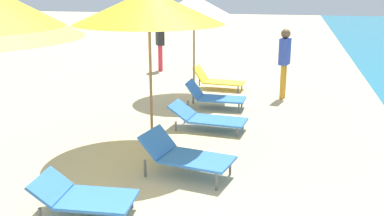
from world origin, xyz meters
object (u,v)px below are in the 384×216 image
(lounger_second_shoreside, at_px, (207,118))
(umbrella_farthest, at_px, (194,7))
(lounger_farthest_shoreside, at_px, (217,80))
(lounger_farthest_inland, at_px, (214,96))
(umbrella_second, at_px, (149,7))
(lounger_second_inland, at_px, (185,155))
(person_walking_near, at_px, (160,39))
(lounger_nearest_shoreside, at_px, (83,196))
(person_walking_mid, at_px, (285,56))

(lounger_second_shoreside, distance_m, umbrella_farthest, 3.50)
(lounger_farthest_shoreside, height_order, lounger_farthest_inland, lounger_farthest_inland)
(umbrella_second, xyz_separation_m, lounger_second_inland, (0.88, -1.09, -2.16))
(person_walking_near, bearing_deg, lounger_farthest_shoreside, 104.05)
(lounger_second_shoreside, height_order, lounger_second_inland, lounger_second_inland)
(lounger_nearest_shoreside, distance_m, umbrella_farthest, 6.84)
(lounger_farthest_inland, bearing_deg, umbrella_second, -101.45)
(lounger_farthest_shoreside, xyz_separation_m, person_walking_mid, (1.84, -0.66, 0.84))
(lounger_second_shoreside, relative_size, umbrella_farthest, 0.60)
(lounger_farthest_inland, distance_m, person_walking_mid, 2.22)
(lounger_second_inland, bearing_deg, umbrella_second, 140.22)
(umbrella_second, relative_size, lounger_second_shoreside, 1.78)
(umbrella_second, bearing_deg, lounger_second_inland, -51.09)
(umbrella_farthest, distance_m, person_walking_near, 3.95)
(umbrella_second, xyz_separation_m, lounger_second_shoreside, (0.78, 1.23, -2.25))
(umbrella_second, bearing_deg, person_walking_mid, 62.36)
(umbrella_second, bearing_deg, lounger_second_shoreside, 57.59)
(lounger_nearest_shoreside, xyz_separation_m, lounger_farthest_inland, (0.72, 5.48, 0.02))
(lounger_farthest_inland, height_order, person_walking_near, person_walking_near)
(lounger_farthest_inland, relative_size, person_walking_mid, 0.78)
(umbrella_second, bearing_deg, lounger_nearest_shoreside, -92.03)
(lounger_nearest_shoreside, bearing_deg, lounger_second_shoreside, 73.21)
(umbrella_second, xyz_separation_m, person_walking_near, (-1.97, 7.17, -1.43))
(lounger_nearest_shoreside, relative_size, umbrella_farthest, 0.49)
(lounger_nearest_shoreside, bearing_deg, lounger_farthest_shoreside, 82.53)
(lounger_nearest_shoreside, height_order, lounger_farthest_shoreside, lounger_farthest_shoreside)
(lounger_second_inland, xyz_separation_m, person_walking_mid, (1.32, 5.31, 0.76))
(umbrella_second, height_order, person_walking_mid, umbrella_second)
(person_walking_mid, bearing_deg, person_walking_near, 158.90)
(lounger_nearest_shoreside, relative_size, lounger_farthest_shoreside, 0.90)
(lounger_farthest_shoreside, bearing_deg, umbrella_second, -89.17)
(lounger_second_shoreside, relative_size, lounger_farthest_shoreside, 1.10)
(lounger_farthest_inland, bearing_deg, person_walking_mid, 40.93)
(lounger_farthest_shoreside, height_order, person_walking_near, person_walking_near)
(lounger_nearest_shoreside, height_order, person_walking_mid, person_walking_mid)
(lounger_second_inland, xyz_separation_m, person_walking_near, (-2.85, 8.26, 0.74))
(lounger_second_shoreside, distance_m, lounger_farthest_inland, 1.66)
(lounger_nearest_shoreside, distance_m, person_walking_near, 9.99)
(lounger_second_shoreside, distance_m, lounger_second_inland, 2.33)
(umbrella_farthest, xyz_separation_m, lounger_farthest_shoreside, (0.45, 0.95, -2.04))
(umbrella_farthest, distance_m, person_walking_mid, 2.61)
(umbrella_second, bearing_deg, person_walking_near, 105.36)
(lounger_farthest_inland, bearing_deg, lounger_second_shoreside, -83.87)
(lounger_second_shoreside, relative_size, person_walking_near, 0.91)
(person_walking_near, bearing_deg, lounger_second_inland, 77.69)
(lounger_second_shoreside, xyz_separation_m, lounger_farthest_inland, (-0.15, 1.65, 0.04))
(lounger_second_shoreside, distance_m, person_walking_near, 6.60)
(umbrella_farthest, relative_size, lounger_farthest_shoreside, 1.84)
(lounger_farthest_shoreside, distance_m, person_walking_near, 3.38)
(lounger_nearest_shoreside, bearing_deg, lounger_second_inland, 53.16)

